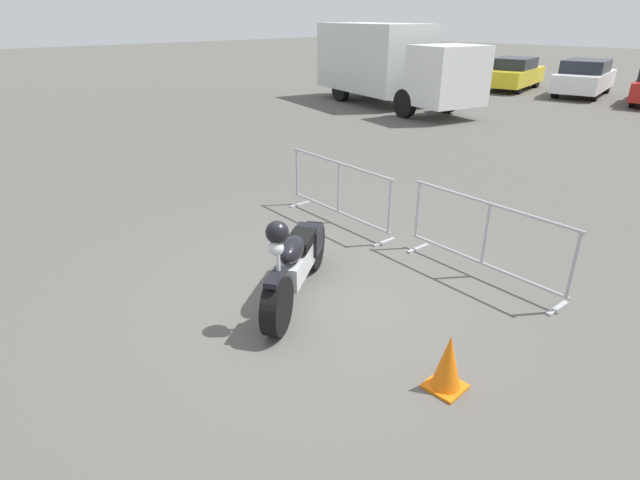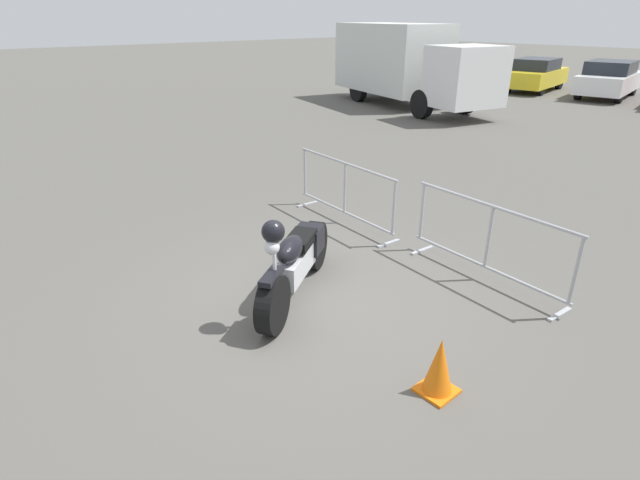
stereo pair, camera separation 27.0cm
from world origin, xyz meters
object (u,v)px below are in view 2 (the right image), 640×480
object	(u,v)px
parked_car_blue	(482,69)
traffic_cone	(439,367)
box_truck	(405,62)
parked_car_yellow	(536,74)
motorcycle	(296,260)
crowd_barrier_far	(488,242)
parked_car_white	(609,79)
crowd_barrier_near	(345,192)

from	to	relation	value
parked_car_blue	traffic_cone	size ratio (longest dim) A/B	7.63
box_truck	parked_car_yellow	xyz separation A→B (m)	(1.34, 7.95, -0.90)
motorcycle	crowd_barrier_far	bearing A→B (deg)	115.27
parked_car_blue	parked_car_yellow	world-z (taller)	parked_car_yellow
parked_car_blue	parked_car_white	world-z (taller)	parked_car_white
motorcycle	crowd_barrier_far	xyz separation A→B (m)	(1.35, 2.14, 0.06)
parked_car_blue	crowd_barrier_far	bearing A→B (deg)	-156.93
crowd_barrier_near	crowd_barrier_far	bearing A→B (deg)	0.00
parked_car_blue	motorcycle	bearing A→B (deg)	-162.59
motorcycle	traffic_cone	size ratio (longest dim) A/B	3.45
crowd_barrier_near	box_truck	world-z (taller)	box_truck
box_truck	traffic_cone	bearing A→B (deg)	-34.28
parked_car_blue	box_truck	bearing A→B (deg)	-177.40
crowd_barrier_far	crowd_barrier_near	bearing A→B (deg)	180.00
motorcycle	parked_car_white	world-z (taller)	parked_car_white
parked_car_blue	traffic_cone	xyz separation A→B (m)	(12.63, -20.81, -0.45)
crowd_barrier_near	parked_car_white	xyz separation A→B (m)	(-2.83, 18.47, 0.21)
crowd_barrier_far	parked_car_blue	distance (m)	21.93
motorcycle	parked_car_blue	distance (m)	23.13
motorcycle	parked_car_white	size ratio (longest dim) A/B	0.43
box_truck	motorcycle	bearing A→B (deg)	-40.48
crowd_barrier_far	parked_car_yellow	size ratio (longest dim) A/B	0.54
motorcycle	traffic_cone	world-z (taller)	motorcycle
box_truck	traffic_cone	world-z (taller)	box_truck
motorcycle	parked_car_yellow	distance (m)	21.52
crowd_barrier_near	traffic_cone	xyz separation A→B (m)	(3.62, -2.27, -0.27)
crowd_barrier_near	parked_car_white	bearing A→B (deg)	98.72
parked_car_blue	parked_car_yellow	distance (m)	3.12
parked_car_yellow	traffic_cone	distance (m)	22.51
box_truck	parked_car_white	distance (m)	9.45
parked_car_white	traffic_cone	world-z (taller)	parked_car_white
motorcycle	box_truck	world-z (taller)	box_truck
parked_car_blue	parked_car_white	size ratio (longest dim) A/B	0.96
box_truck	parked_car_white	xyz separation A→B (m)	(4.43, 8.30, -0.87)
crowd_barrier_far	parked_car_blue	size ratio (longest dim) A/B	0.54
parked_car_blue	traffic_cone	bearing A→B (deg)	-157.95
crowd_barrier_far	box_truck	xyz separation A→B (m)	(-9.96, 10.17, 1.08)
box_truck	parked_car_white	size ratio (longest dim) A/B	1.71
motorcycle	crowd_barrier_near	bearing A→B (deg)	179.60
box_truck	parked_car_blue	size ratio (longest dim) A/B	1.78
motorcycle	crowd_barrier_far	world-z (taller)	motorcycle
crowd_barrier_near	box_truck	xyz separation A→B (m)	(-7.27, 10.17, 1.08)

